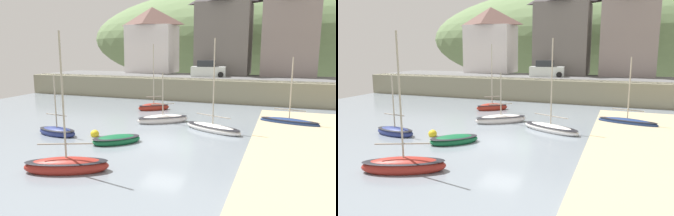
# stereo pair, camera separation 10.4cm
# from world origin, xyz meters

# --- Properties ---
(quay_seawall) EXTENTS (48.00, 9.40, 2.40)m
(quay_seawall) POSITION_xyz_m (0.00, 17.50, 1.36)
(quay_seawall) COLOR gray
(quay_seawall) RESTS_ON ground
(hillside_backdrop) EXTENTS (80.00, 44.00, 22.27)m
(hillside_backdrop) POSITION_xyz_m (3.20, 55.20, 7.80)
(hillside_backdrop) COLOR #698555
(hillside_backdrop) RESTS_ON ground
(waterfront_building_left) EXTENTS (6.82, 5.04, 9.01)m
(waterfront_building_left) POSITION_xyz_m (-11.11, 25.20, 7.00)
(waterfront_building_left) COLOR white
(waterfront_building_left) RESTS_ON ground
(waterfront_building_centre) EXTENTS (7.08, 5.59, 11.57)m
(waterfront_building_centre) POSITION_xyz_m (-0.96, 25.20, 8.28)
(waterfront_building_centre) COLOR slate
(waterfront_building_centre) RESTS_ON ground
(waterfront_building_right) EXTENTS (6.69, 5.35, 11.98)m
(waterfront_building_right) POSITION_xyz_m (7.11, 25.20, 8.49)
(waterfront_building_right) COLOR gray
(waterfront_building_right) RESTS_ON ground
(dinghy_open_wooden) EXTENTS (4.63, 2.91, 6.58)m
(dinghy_open_wooden) POSITION_xyz_m (2.24, 4.02, 0.25)
(dinghy_open_wooden) COLOR white
(dinghy_open_wooden) RESTS_ON ground
(motorboat_with_cabin) EXTENTS (4.03, 3.32, 4.13)m
(motorboat_with_cabin) POSITION_xyz_m (-2.03, 5.39, 0.27)
(motorboat_with_cabin) COLOR silver
(motorboat_with_cabin) RESTS_ON ground
(sailboat_far_left) EXTENTS (2.95, 2.54, 6.36)m
(sailboat_far_left) POSITION_xyz_m (-4.71, 10.03, 0.31)
(sailboat_far_left) COLOR #A0281B
(sailboat_far_left) RESTS_ON ground
(sailboat_blue_trim) EXTENTS (3.15, 1.56, 4.19)m
(sailboat_blue_trim) POSITION_xyz_m (-7.42, -0.54, 0.24)
(sailboat_blue_trim) COLOR navy
(sailboat_blue_trim) RESTS_ON ground
(sailboat_white_hull) EXTENTS (3.13, 2.98, 0.67)m
(sailboat_white_hull) POSITION_xyz_m (-2.71, -0.89, 0.21)
(sailboat_white_hull) COLOR #125B33
(sailboat_white_hull) RESTS_ON ground
(sailboat_tall_mast) EXTENTS (4.16, 2.72, 6.73)m
(sailboat_tall_mast) POSITION_xyz_m (-2.66, -5.82, 0.31)
(sailboat_tall_mast) COLOR maroon
(sailboat_tall_mast) RESTS_ON ground
(sailboat_nearest_shore) EXTENTS (4.56, 1.95, 5.27)m
(sailboat_nearest_shore) POSITION_xyz_m (7.32, 8.08, 0.23)
(sailboat_nearest_shore) COLOR navy
(sailboat_nearest_shore) RESTS_ON ground
(parked_car_near_slipway) EXTENTS (4.27, 2.17, 1.95)m
(parked_car_near_slipway) POSITION_xyz_m (-1.98, 20.70, 3.20)
(parked_car_near_slipway) COLOR silver
(parked_car_near_slipway) RESTS_ON ground
(mooring_buoy) EXTENTS (0.56, 0.56, 0.56)m
(mooring_buoy) POSITION_xyz_m (-4.83, 0.02, 0.17)
(mooring_buoy) COLOR yellow
(mooring_buoy) RESTS_ON ground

